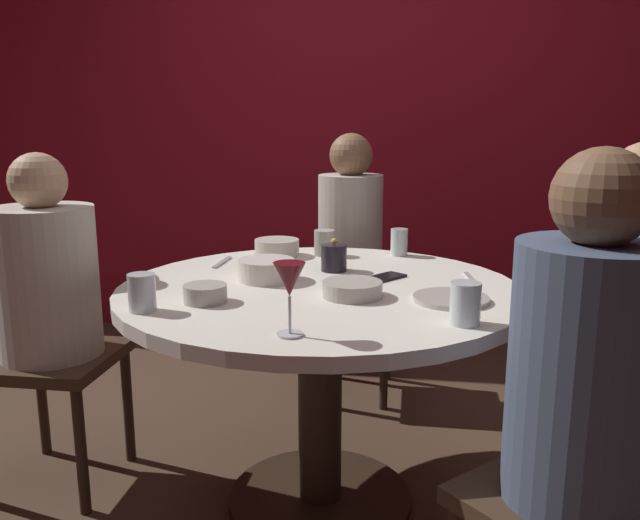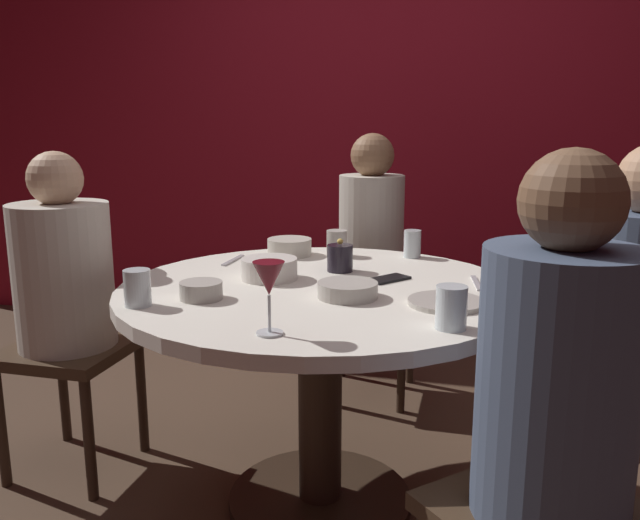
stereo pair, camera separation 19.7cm
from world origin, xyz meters
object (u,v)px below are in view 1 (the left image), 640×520
at_px(bowl_serving_large, 277,248).
at_px(cup_by_left_diner, 142,293).
at_px(dining_table, 320,337).
at_px(seated_diner_left, 47,285).
at_px(seated_diner_front_right, 586,379).
at_px(bowl_sauce_side, 352,289).
at_px(cell_phone, 385,277).
at_px(cup_center_front, 399,242).
at_px(seated_diner_back, 350,238).
at_px(bowl_salad_center, 266,270).
at_px(bowl_small_white, 205,293).
at_px(cup_near_candle, 465,303).
at_px(dinner_plate, 451,299).
at_px(cup_by_right_diner, 324,243).
at_px(seated_diner_right, 632,302).
at_px(wine_glass, 290,283).
at_px(candle_holder, 334,258).

xyz_separation_m(bowl_serving_large, cup_by_left_diner, (-0.20, -0.76, 0.02)).
relative_size(dining_table, seated_diner_left, 1.08).
xyz_separation_m(seated_diner_front_right, bowl_sauce_side, (-0.52, 0.51, 0.03)).
height_order(cell_phone, cup_center_front, cup_center_front).
bearing_deg(seated_diner_back, bowl_salad_center, -11.47).
height_order(bowl_small_white, cup_by_left_diner, cup_by_left_diner).
distance_m(dining_table, cup_near_candle, 0.57).
bearing_deg(seated_diner_left, bowl_salad_center, 3.19).
relative_size(dinner_plate, bowl_salad_center, 1.18).
xyz_separation_m(dining_table, cup_center_front, (0.23, 0.49, 0.22)).
height_order(seated_diner_back, dinner_plate, seated_diner_back).
relative_size(dining_table, cup_by_right_diner, 12.92).
relative_size(bowl_serving_large, bowl_salad_center, 0.92).
xyz_separation_m(seated_diner_right, bowl_salad_center, (-1.09, 0.04, 0.05)).
bearing_deg(dinner_plate, cup_near_candle, -83.83).
relative_size(dining_table, cup_by_left_diner, 12.24).
bearing_deg(seated_diner_right, cup_by_left_diner, 14.33).
height_order(seated_diner_front_right, bowl_serving_large, seated_diner_front_right).
relative_size(seated_diner_back, dinner_plate, 5.59).
relative_size(bowl_small_white, cup_by_right_diner, 1.27).
height_order(seated_diner_left, seated_diner_front_right, seated_diner_front_right).
height_order(seated_diner_back, cell_phone, seated_diner_back).
xyz_separation_m(seated_diner_right, bowl_sauce_side, (-0.80, -0.12, 0.04)).
height_order(bowl_serving_large, bowl_small_white, bowl_serving_large).
distance_m(bowl_serving_large, cup_center_front, 0.46).
height_order(cup_by_left_diner, cup_by_right_diner, cup_by_left_diner).
bearing_deg(wine_glass, seated_diner_front_right, -13.24).
height_order(bowl_sauce_side, cup_by_right_diner, cup_by_right_diner).
relative_size(bowl_salad_center, cup_by_left_diner, 1.78).
distance_m(bowl_salad_center, bowl_small_white, 0.30).
relative_size(seated_diner_back, bowl_serving_large, 7.15).
xyz_separation_m(wine_glass, dinner_plate, (0.39, 0.36, -0.12)).
distance_m(candle_holder, cell_phone, 0.20).
xyz_separation_m(cell_phone, bowl_serving_large, (-0.42, 0.30, 0.03)).
bearing_deg(seated_diner_left, cup_by_left_diner, -35.26).
distance_m(seated_diner_back, cup_by_left_diner, 1.33).
bearing_deg(bowl_sauce_side, cup_by_left_diner, -157.22).
distance_m(seated_diner_left, bowl_serving_large, 0.80).
bearing_deg(wine_glass, seated_diner_back, 90.04).
distance_m(bowl_salad_center, cup_center_front, 0.61).
bearing_deg(wine_glass, dinner_plate, 42.80).
bearing_deg(cup_by_right_diner, seated_diner_right, -25.42).
bearing_deg(cell_phone, bowl_serving_large, 2.56).
bearing_deg(bowl_sauce_side, cup_by_right_diner, 105.84).
height_order(seated_diner_back, bowl_sauce_side, seated_diner_back).
relative_size(cell_phone, cup_by_left_diner, 1.38).
bearing_deg(cup_by_left_diner, bowl_sauce_side, 22.78).
distance_m(wine_glass, cell_phone, 0.64).
relative_size(seated_diner_right, cup_by_left_diner, 11.69).
xyz_separation_m(wine_glass, bowl_small_white, (-0.29, 0.25, -0.10)).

